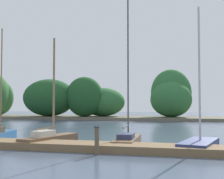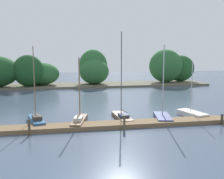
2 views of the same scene
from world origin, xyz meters
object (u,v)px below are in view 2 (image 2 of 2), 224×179
Objects in this scene: sailboat_5 at (162,117)px; sailboat_3 at (80,120)px; mooring_piling_2 at (124,123)px; sailboat_4 at (122,116)px; mooring_piling_1 at (29,128)px; sailboat_6 at (191,114)px; sailboat_2 at (36,120)px; mooring_piling_3 at (222,119)px.

sailboat_3 is at bearing 103.04° from sailboat_5.
sailboat_5 is 5.17m from mooring_piling_2.
sailboat_4 is at bearing 80.29° from mooring_piling_2.
mooring_piling_1 is (-11.81, -2.76, 0.33)m from sailboat_5.
sailboat_6 is at bearing 24.51° from mooring_piling_2.
sailboat_2 is 8.09m from mooring_piling_2.
mooring_piling_2 is (-7.74, -3.53, 0.34)m from sailboat_6.
sailboat_4 reaches higher than mooring_piling_2.
sailboat_2 is 3.60m from mooring_piling_1.
mooring_piling_3 is (12.31, -2.61, 0.10)m from sailboat_3.
sailboat_5 reaches higher than mooring_piling_1.
sailboat_3 is 11.22m from sailboat_6.
mooring_piling_3 is at bearing -175.07° from sailboat_6.
sailboat_2 reaches higher than sailboat_6.
mooring_piling_1 reaches higher than mooring_piling_3.
mooring_piling_1 is (-15.17, -3.57, 0.36)m from sailboat_6.
sailboat_3 is 0.84× the size of sailboat_5.
mooring_piling_3 is at bearing -116.48° from sailboat_4.
sailboat_6 is (11.19, 0.84, -0.09)m from sailboat_3.
sailboat_4 reaches higher than sailboat_3.
sailboat_2 is 5.33× the size of mooring_piling_1.
sailboat_2 is 7.19× the size of mooring_piling_3.
mooring_piling_2 is (3.45, -2.69, 0.25)m from sailboat_3.
sailboat_2 is 1.25× the size of sailboat_6.
sailboat_5 is at bearing -76.12° from sailboat_3.
sailboat_6 is 3.63m from mooring_piling_3.
sailboat_5 is at bearing 90.36° from sailboat_6.
sailboat_5 is (3.76, -0.93, -0.02)m from sailboat_4.
mooring_piling_1 is (-8.05, -3.69, 0.31)m from sailboat_4.
sailboat_6 is at bearing -104.28° from sailboat_2.
sailboat_6 is at bearing -72.07° from sailboat_3.
sailboat_6 is at bearing -94.03° from sailboat_4.
mooring_piling_2 is at bearing -114.32° from sailboat_3.
sailboat_4 reaches higher than mooring_piling_3.
sailboat_3 is at bearing 100.19° from sailboat_4.
sailboat_6 is (3.36, 0.81, -0.04)m from sailboat_5.
sailboat_5 is 5.44× the size of mooring_piling_1.
sailboat_6 reaches higher than mooring_piling_2.
mooring_piling_2 is at bearing -179.48° from mooring_piling_3.
sailboat_2 reaches higher than sailboat_3.
sailboat_6 is at bearing 13.25° from mooring_piling_1.
sailboat_4 reaches higher than sailboat_5.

